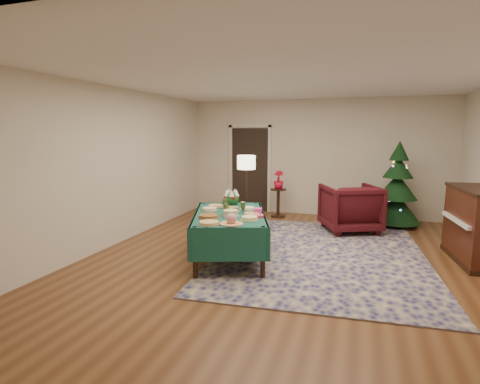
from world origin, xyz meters
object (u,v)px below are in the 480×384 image
(gift_box, at_px, (258,211))
(floor_lamp, at_px, (246,167))
(armchair, at_px, (350,206))
(side_table, at_px, (278,203))
(buffet_table, at_px, (229,222))
(potted_plant, at_px, (278,184))
(piano, at_px, (477,226))
(christmas_tree, at_px, (397,188))

(gift_box, relative_size, floor_lamp, 0.08)
(armchair, distance_m, side_table, 1.84)
(buffet_table, xyz_separation_m, potted_plant, (0.08, 3.12, 0.20))
(buffet_table, xyz_separation_m, gift_box, (0.43, 0.06, 0.19))
(side_table, bearing_deg, gift_box, -83.44)
(buffet_table, relative_size, armchair, 2.03)
(armchair, distance_m, piano, 2.25)
(buffet_table, xyz_separation_m, side_table, (0.08, 3.12, -0.26))
(floor_lamp, relative_size, potted_plant, 3.52)
(potted_plant, height_order, christmas_tree, christmas_tree)
(side_table, height_order, christmas_tree, christmas_tree)
(piano, bearing_deg, gift_box, -163.31)
(buffet_table, bearing_deg, piano, 15.64)
(armchair, bearing_deg, christmas_tree, -163.73)
(gift_box, bearing_deg, piano, 16.69)
(potted_plant, distance_m, piano, 4.08)
(potted_plant, bearing_deg, side_table, 0.00)
(gift_box, xyz_separation_m, potted_plant, (-0.35, 3.06, 0.01))
(armchair, height_order, christmas_tree, christmas_tree)
(buffet_table, distance_m, floor_lamp, 1.92)
(floor_lamp, relative_size, christmas_tree, 0.84)
(armchair, height_order, piano, piano)
(buffet_table, height_order, side_table, buffet_table)
(armchair, bearing_deg, potted_plant, -51.67)
(potted_plant, xyz_separation_m, piano, (3.47, -2.12, -0.22))
(buffet_table, bearing_deg, floor_lamp, 98.90)
(side_table, xyz_separation_m, potted_plant, (0.00, 0.00, 0.45))
(potted_plant, bearing_deg, armchair, -27.70)
(buffet_table, height_order, floor_lamp, floor_lamp)
(floor_lamp, height_order, potted_plant, floor_lamp)
(buffet_table, distance_m, gift_box, 0.48)
(christmas_tree, bearing_deg, buffet_table, -130.65)
(floor_lamp, bearing_deg, piano, -11.41)
(gift_box, height_order, armchair, armchair)
(buffet_table, distance_m, side_table, 3.13)
(armchair, height_order, side_table, armchair)
(gift_box, xyz_separation_m, floor_lamp, (-0.71, 1.71, 0.50))
(piano, bearing_deg, christmas_tree, 115.21)
(side_table, bearing_deg, piano, -31.43)
(buffet_table, bearing_deg, side_table, 88.50)
(buffet_table, bearing_deg, christmas_tree, 49.35)
(buffet_table, relative_size, floor_lamp, 1.40)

